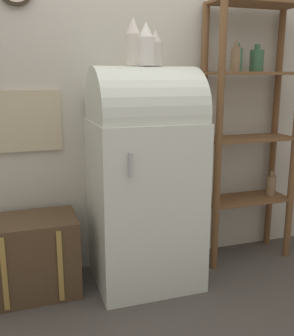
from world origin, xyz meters
The scene contains 8 objects.
ground_plane centered at (0.00, 0.00, 0.00)m, with size 12.00×12.00×0.00m, color #4C4742.
wall_back centered at (0.00, 0.57, 1.35)m, with size 7.00×0.09×2.70m.
refrigerator centered at (0.00, 0.26, 0.74)m, with size 0.67×0.62×1.42m.
suitcase_trunk centered at (-0.73, 0.32, 0.25)m, with size 0.57×0.40×0.50m.
shelf_unit centered at (0.84, 0.38, 1.05)m, with size 0.68×0.30×1.85m.
vase_left centered at (-0.07, 0.27, 1.55)m, with size 0.10×0.10×0.28m.
vase_center centered at (0.01, 0.25, 1.54)m, with size 0.11×0.11×0.25m.
vase_right centered at (0.07, 0.25, 1.52)m, with size 0.09×0.09×0.21m.
Camera 1 is at (-0.76, -2.09, 1.35)m, focal length 42.00 mm.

